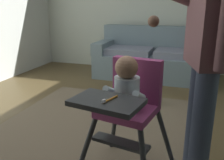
# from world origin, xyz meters

# --- Properties ---
(ground) EXTENTS (6.06, 6.58, 0.10)m
(ground) POSITION_xyz_m (0.00, 0.00, -0.05)
(ground) COLOR #4F4026
(area_rug) EXTENTS (1.92, 2.66, 0.01)m
(area_rug) POSITION_xyz_m (-0.16, -0.35, 0.00)
(area_rug) COLOR brown
(area_rug) RESTS_ON ground
(couch) EXTENTS (1.97, 0.86, 0.86)m
(couch) POSITION_xyz_m (0.12, 2.00, 0.33)
(couch) COLOR slate
(couch) RESTS_ON ground
(high_chair) EXTENTS (0.70, 0.80, 0.91)m
(high_chair) POSITION_xyz_m (0.35, -0.71, 0.61)
(high_chair) COLOR #2E3133
(high_chair) RESTS_ON ground
(adult_standing) EXTENTS (0.60, 0.49, 1.59)m
(adult_standing) POSITION_xyz_m (0.82, -0.58, 0.90)
(adult_standing) COLOR #3C4860
(adult_standing) RESTS_ON ground
(toy_ball) EXTENTS (0.19, 0.19, 0.19)m
(toy_ball) POSITION_xyz_m (0.31, 0.77, 0.09)
(toy_ball) COLOR green
(toy_ball) RESTS_ON ground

